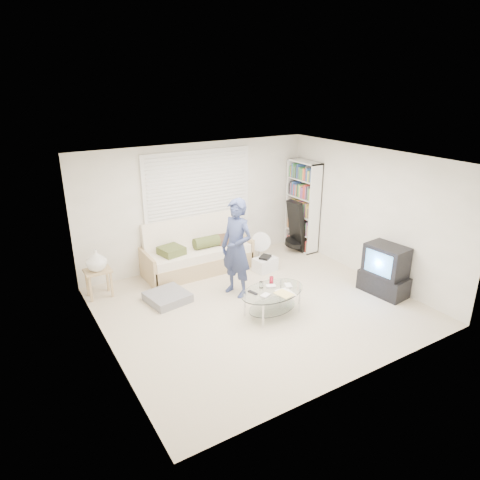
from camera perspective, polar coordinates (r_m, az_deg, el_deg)
ground at (r=7.42m, az=2.43°, el=-8.77°), size 5.00×5.00×0.00m
room_shell at (r=7.16m, az=0.51°, el=4.31°), size 5.02×4.52×2.51m
window_blinds at (r=8.64m, az=-5.53°, el=6.53°), size 2.32×0.08×1.62m
futon_sofa at (r=8.64m, az=-5.75°, el=-1.89°), size 2.16×0.87×1.06m
grey_floor_pillow at (r=7.64m, az=-9.64°, el=-7.51°), size 0.76×0.76×0.15m
side_table at (r=7.85m, az=-18.59°, el=-2.81°), size 0.45×0.36×0.89m
bookshelf at (r=9.63m, az=8.35°, el=4.50°), size 0.32×0.84×2.00m
guitar_case at (r=9.56m, az=7.48°, el=1.35°), size 0.42×0.43×1.16m
floor_fan at (r=8.93m, az=2.61°, el=-0.67°), size 0.42×0.28×0.69m
storage_bin at (r=8.67m, az=3.36°, el=-3.20°), size 0.49×0.38×0.32m
tv_unit at (r=8.07m, az=18.75°, el=-3.88°), size 0.54×0.89×0.92m
coffee_table at (r=7.05m, az=4.37°, el=-7.32°), size 1.23×0.87×0.55m
standing_person at (r=7.45m, az=-0.46°, el=-1.10°), size 0.60×0.74×1.77m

